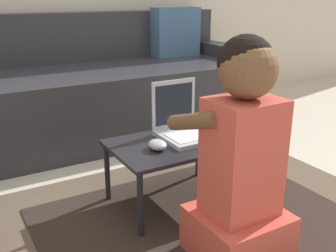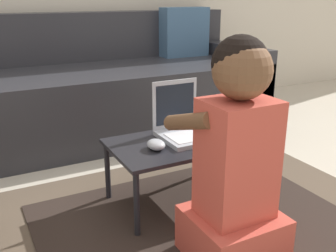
# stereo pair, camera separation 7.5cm
# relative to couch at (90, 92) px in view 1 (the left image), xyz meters

# --- Properties ---
(ground_plane) EXTENTS (16.00, 16.00, 0.00)m
(ground_plane) POSITION_rel_couch_xyz_m (-0.01, -1.32, -0.28)
(ground_plane) COLOR beige
(area_rug) EXTENTS (1.73, 1.36, 0.01)m
(area_rug) POSITION_rel_couch_xyz_m (-0.02, -1.33, -0.28)
(area_rug) COLOR brown
(area_rug) RESTS_ON ground_plane
(couch) EXTENTS (2.28, 0.87, 0.81)m
(couch) POSITION_rel_couch_xyz_m (0.00, 0.00, 0.00)
(couch) COLOR #2D2D33
(couch) RESTS_ON ground_plane
(laptop_desk) EXTENTS (0.54, 0.38, 0.29)m
(laptop_desk) POSITION_rel_couch_xyz_m (-0.02, -1.11, -0.02)
(laptop_desk) COLOR black
(laptop_desk) RESTS_ON ground_plane
(laptop) EXTENTS (0.22, 0.24, 0.24)m
(laptop) POSITION_rel_couch_xyz_m (0.06, -1.07, 0.05)
(laptop) COLOR #B7BCC6
(laptop) RESTS_ON laptop_desk
(computer_mouse) EXTENTS (0.07, 0.09, 0.04)m
(computer_mouse) POSITION_rel_couch_xyz_m (-0.12, -1.15, 0.03)
(computer_mouse) COLOR #B2B7C1
(computer_mouse) RESTS_ON laptop_desk
(person_seated) EXTENTS (0.31, 0.41, 0.79)m
(person_seated) POSITION_rel_couch_xyz_m (-0.02, -1.55, 0.09)
(person_seated) COLOR #CC4C3D
(person_seated) RESTS_ON ground_plane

